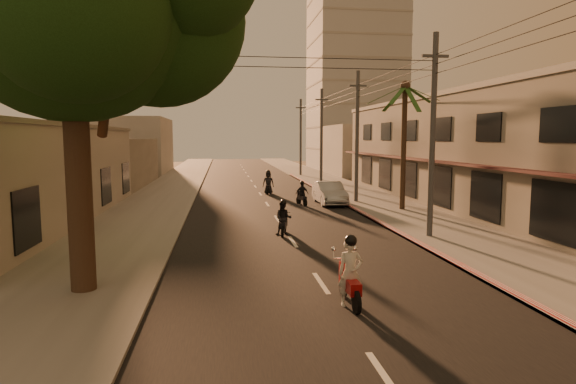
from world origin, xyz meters
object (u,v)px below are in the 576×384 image
Objects in this scene: scooter_red at (350,275)px; scooter_mid_a at (284,219)px; palm_tree at (405,93)px; parked_car at (329,193)px; scooter_mid_b at (302,194)px; scooter_far_a at (268,183)px.

scooter_mid_a is at bearing 93.15° from scooter_red.
palm_tree is 1.76× the size of parked_car.
scooter_mid_a reaches higher than scooter_mid_b.
scooter_red is at bearing -100.91° from parked_car.
scooter_mid_b is at bearing -171.81° from parked_car.
palm_tree is at bearing 64.22° from scooter_red.
scooter_red is at bearing -115.47° from palm_tree.
scooter_red is 19.37m from scooter_mid_b.
palm_tree reaches higher than scooter_mid_b.
scooter_mid_a is at bearing -118.44° from scooter_mid_b.
scooter_mid_a reaches higher than parked_car.
scooter_mid_b is at bearing -66.15° from scooter_far_a.
scooter_mid_b is at bearing 84.06° from scooter_red.
scooter_far_a is (0.85, 16.35, 0.12)m from scooter_mid_a.
palm_tree is at bearing -43.60° from scooter_mid_b.
scooter_mid_a is at bearing -141.80° from palm_tree.
scooter_red reaches higher than parked_car.
scooter_far_a reaches higher than scooter_mid_a.
scooter_red reaches higher than scooter_mid_b.
palm_tree is 8.22m from parked_car.
palm_tree reaches higher than parked_car.
scooter_far_a is at bearing 89.63° from scooter_mid_b.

